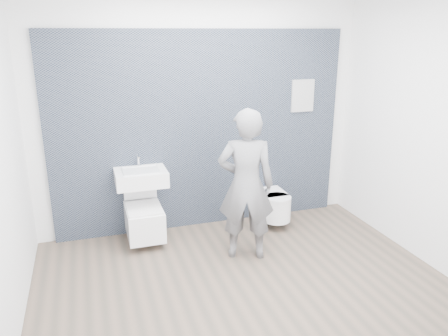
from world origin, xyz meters
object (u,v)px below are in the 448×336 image
object	(u,v)px
toilet_square	(144,219)
visitor	(246,185)
washbasin	(141,177)
toilet_rounded	(273,205)

from	to	relation	value
toilet_square	visitor	xyz separation A→B (m)	(1.01, -0.65, 0.53)
washbasin	visitor	distance (m)	1.24
toilet_rounded	visitor	distance (m)	1.05
washbasin	toilet_square	distance (m)	0.50
toilet_rounded	toilet_square	bearing A→B (deg)	179.72
washbasin	toilet_rounded	distance (m)	1.71
visitor	toilet_square	bearing A→B (deg)	-14.46
washbasin	toilet_rounded	world-z (taller)	washbasin
washbasin	toilet_rounded	bearing A→B (deg)	-2.81
washbasin	visitor	bearing A→B (deg)	-35.80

